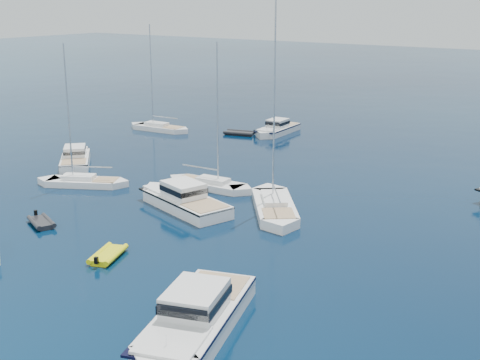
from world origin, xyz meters
name	(u,v)px	position (x,y,z in m)	size (l,w,h in m)	color
motor_cruiser_right	(194,333)	(13.04, 5.80, 0.00)	(3.63, 11.86, 3.11)	silver
motor_cruiser_centre	(183,208)	(-0.56, 21.35, 0.00)	(3.33, 10.89, 2.86)	white
motor_cruiser_far_l	(76,163)	(-19.02, 26.38, 0.00)	(2.80, 9.15, 2.40)	white
motor_cruiser_horizon	(277,134)	(-9.63, 51.08, 0.00)	(2.73, 8.92, 2.34)	silver
sailboat_mid_r	(274,211)	(6.15, 24.86, 0.00)	(3.03, 11.66, 17.14)	white
sailboat_mid_l	(83,185)	(-12.24, 21.19, 0.00)	(2.36, 9.08, 13.34)	white
sailboat_centre	(210,188)	(-2.14, 27.14, 0.00)	(2.40, 9.22, 13.55)	silver
sailboat_far_l	(159,130)	(-23.24, 44.17, 0.00)	(2.46, 9.44, 13.88)	silver
tender_yellow	(108,258)	(2.09, 10.36, 0.00)	(1.89, 3.39, 0.95)	#DADB0C
tender_grey_near	(42,225)	(-6.72, 12.04, 0.00)	(1.76, 3.10, 0.95)	black
tender_grey_far	(240,135)	(-13.17, 47.90, 0.00)	(2.16, 4.00, 0.95)	black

